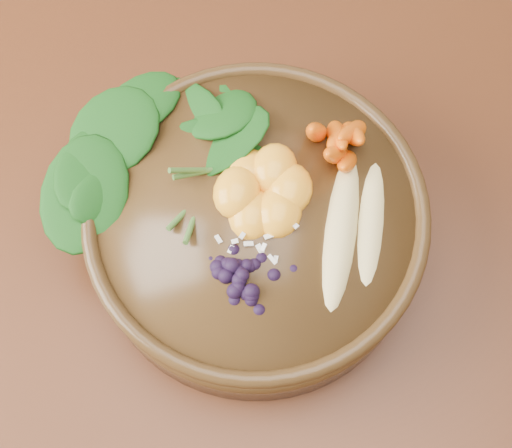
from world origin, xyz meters
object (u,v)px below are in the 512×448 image
object	(u,v)px
carrot_cluster	(339,118)
mandarin_cluster	(263,184)
blueberry_pile	(243,271)
banana_halves	(358,220)
stoneware_bowl	(256,228)
dining_table	(329,300)
kale_heap	(219,126)

from	to	relation	value
carrot_cluster	mandarin_cluster	bearing A→B (deg)	-129.81
carrot_cluster	blueberry_pile	world-z (taller)	carrot_cluster
banana_halves	mandarin_cluster	size ratio (longest dim) A/B	1.77
stoneware_bowl	banana_halves	bearing A→B (deg)	1.26
dining_table	carrot_cluster	xyz separation A→B (m)	(-0.03, 0.10, 0.22)
carrot_cluster	blueberry_pile	bearing A→B (deg)	-109.55
banana_halves	dining_table	bearing A→B (deg)	-100.05
mandarin_cluster	dining_table	bearing A→B (deg)	-24.51
kale_heap	carrot_cluster	xyz separation A→B (m)	(0.11, 0.02, 0.02)
carrot_cluster	banana_halves	bearing A→B (deg)	-66.94
banana_halves	blueberry_pile	bearing A→B (deg)	-141.51
carrot_cluster	banana_halves	world-z (taller)	carrot_cluster
stoneware_bowl	banana_halves	xyz separation A→B (m)	(0.09, 0.00, 0.06)
carrot_cluster	mandarin_cluster	world-z (taller)	carrot_cluster
dining_table	stoneware_bowl	distance (m)	0.16
blueberry_pile	dining_table	bearing A→B (deg)	28.68
carrot_cluster	banana_halves	xyz separation A→B (m)	(0.03, -0.08, -0.03)
stoneware_bowl	blueberry_pile	world-z (taller)	blueberry_pile
stoneware_bowl	carrot_cluster	xyz separation A→B (m)	(0.06, 0.08, 0.09)
mandarin_cluster	stoneware_bowl	bearing A→B (deg)	-97.82
mandarin_cluster	blueberry_pile	bearing A→B (deg)	-90.75
banana_halves	mandarin_cluster	xyz separation A→B (m)	(-0.09, 0.02, 0.00)
carrot_cluster	blueberry_pile	distance (m)	0.16
dining_table	banana_halves	size ratio (longest dim) A/B	8.96
banana_halves	kale_heap	bearing A→B (deg)	156.45
dining_table	kale_heap	bearing A→B (deg)	147.51
stoneware_bowl	mandarin_cluster	bearing A→B (deg)	82.18
stoneware_bowl	mandarin_cluster	world-z (taller)	mandarin_cluster
mandarin_cluster	blueberry_pile	xyz separation A→B (m)	(-0.00, -0.09, 0.00)
stoneware_bowl	blueberry_pile	distance (m)	0.09
stoneware_bowl	kale_heap	xyz separation A→B (m)	(-0.05, 0.07, 0.07)
blueberry_pile	carrot_cluster	bearing A→B (deg)	68.97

